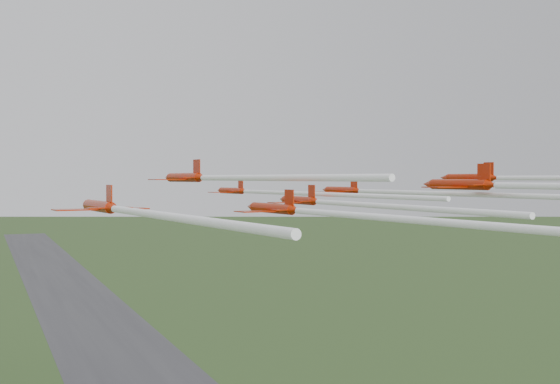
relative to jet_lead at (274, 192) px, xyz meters
name	(u,v)px	position (x,y,z in m)	size (l,w,h in m)	color
runway	(90,318)	(1.06, 191.57, -53.06)	(38.00, 900.00, 0.04)	#373639
jet_lead	(274,192)	(0.00, 0.00, 0.00)	(9.65, 54.04, 2.34)	#A81D03
jet_row2_left	(217,178)	(-11.62, -9.84, 2.07)	(11.19, 48.91, 2.93)	#A81D03
jet_row2_right	(402,192)	(13.10, -12.52, 0.15)	(8.60, 59.91, 2.55)	#A81D03
jet_row3_left	(125,210)	(-25.58, -25.04, -1.00)	(9.92, 48.16, 2.92)	#A81D03
jet_row3_mid	(337,203)	(-1.91, -22.63, -0.72)	(8.12, 43.83, 2.42)	#A81D03
jet_row3_right	(538,178)	(25.17, -24.28, 2.05)	(8.84, 51.52, 2.60)	#A81D03
jet_row4_left	(396,218)	(-9.82, -47.01, -0.97)	(10.84, 66.85, 2.38)	#A81D03
jet_row4_right	(524,186)	(11.48, -36.90, 1.28)	(9.61, 48.03, 2.86)	#A81D03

